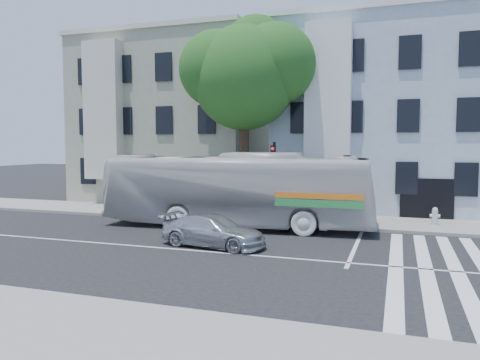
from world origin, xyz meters
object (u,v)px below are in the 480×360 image
at_px(bus, 237,190).
at_px(sedan, 213,231).
at_px(traffic_signal, 274,170).
at_px(fire_hydrant, 435,216).

bearing_deg(bus, sedan, -176.49).
relative_size(bus, sedan, 3.03).
bearing_deg(traffic_signal, fire_hydrant, -11.90).
relative_size(sedan, fire_hydrant, 5.02).
bearing_deg(fire_hydrant, sedan, -140.15).
relative_size(traffic_signal, fire_hydrant, 4.84).
bearing_deg(traffic_signal, sedan, -113.49).
relative_size(sedan, traffic_signal, 1.04).
height_order(bus, sedan, bus).
xyz_separation_m(traffic_signal, fire_hydrant, (7.68, 0.66, -2.05)).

